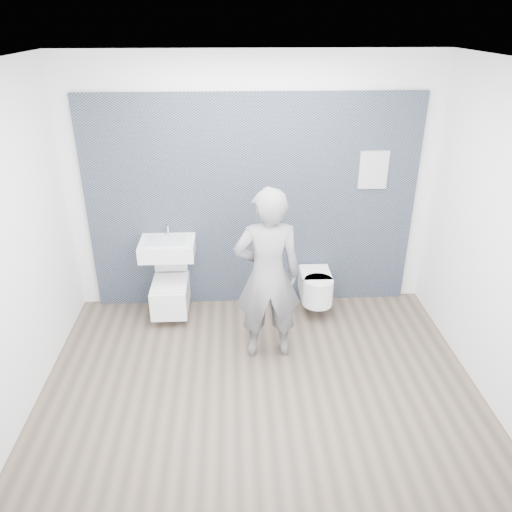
{
  "coord_description": "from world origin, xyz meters",
  "views": [
    {
      "loc": [
        -0.21,
        -3.7,
        3.1
      ],
      "look_at": [
        0.0,
        0.6,
        1.0
      ],
      "focal_mm": 35.0,
      "sensor_mm": 36.0,
      "label": 1
    }
  ],
  "objects_px": {
    "toilet_square": "(171,293)",
    "toilet_rounded": "(316,287)",
    "washbasin": "(167,248)",
    "visitor": "(268,276)"
  },
  "relations": [
    {
      "from": "toilet_square",
      "to": "toilet_rounded",
      "type": "xyz_separation_m",
      "value": [
        1.64,
        -0.01,
        0.04
      ]
    },
    {
      "from": "washbasin",
      "to": "visitor",
      "type": "xyz_separation_m",
      "value": [
        1.03,
        -0.8,
        0.06
      ]
    },
    {
      "from": "toilet_square",
      "to": "toilet_rounded",
      "type": "height_order",
      "value": "toilet_square"
    },
    {
      "from": "toilet_rounded",
      "to": "visitor",
      "type": "xyz_separation_m",
      "value": [
        -0.61,
        -0.73,
        0.55
      ]
    },
    {
      "from": "toilet_square",
      "to": "washbasin",
      "type": "bearing_deg",
      "value": 90.0
    },
    {
      "from": "washbasin",
      "to": "toilet_rounded",
      "type": "xyz_separation_m",
      "value": [
        1.64,
        -0.07,
        -0.49
      ]
    },
    {
      "from": "toilet_rounded",
      "to": "visitor",
      "type": "bearing_deg",
      "value": -129.81
    },
    {
      "from": "visitor",
      "to": "toilet_rounded",
      "type": "bearing_deg",
      "value": -131.92
    },
    {
      "from": "toilet_square",
      "to": "toilet_rounded",
      "type": "distance_m",
      "value": 1.64
    },
    {
      "from": "toilet_rounded",
      "to": "toilet_square",
      "type": "bearing_deg",
      "value": 179.58
    }
  ]
}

